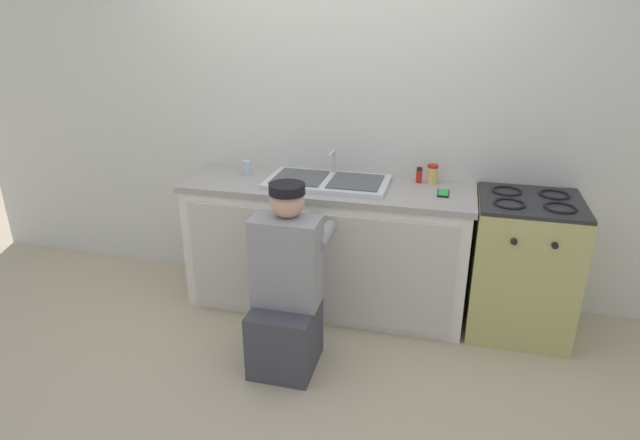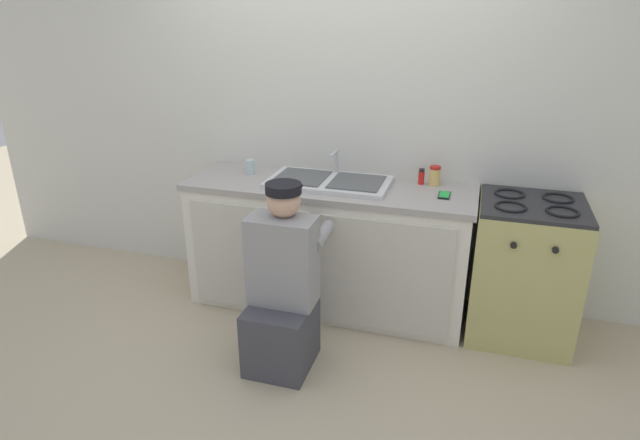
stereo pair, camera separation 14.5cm
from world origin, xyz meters
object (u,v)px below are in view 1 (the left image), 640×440
object	(u,v)px
cell_phone	(443,193)
sink_double_basin	(328,181)
water_glass	(247,168)
condiment_jar	(432,174)
spice_bottle_red	(419,175)
stove_range	(522,265)
plumber_person	(286,294)

from	to	relation	value
cell_phone	sink_double_basin	bearing A→B (deg)	178.75
cell_phone	water_glass	world-z (taller)	water_glass
water_glass	condiment_jar	size ratio (longest dim) A/B	0.78
cell_phone	spice_bottle_red	size ratio (longest dim) A/B	1.33
water_glass	condiment_jar	distance (m)	1.27
stove_range	condiment_jar	world-z (taller)	condiment_jar
plumber_person	condiment_jar	bearing A→B (deg)	51.64
spice_bottle_red	cell_phone	bearing A→B (deg)	-49.57
sink_double_basin	water_glass	bearing A→B (deg)	173.64
sink_double_basin	plumber_person	world-z (taller)	plumber_person
spice_bottle_red	water_glass	bearing A→B (deg)	-174.38
stove_range	water_glass	xyz separation A→B (m)	(-1.88, 0.07, 0.49)
plumber_person	spice_bottle_red	size ratio (longest dim) A/B	10.52
water_glass	spice_bottle_red	distance (m)	1.18
cell_phone	spice_bottle_red	world-z (taller)	spice_bottle_red
condiment_jar	cell_phone	bearing A→B (deg)	-67.63
sink_double_basin	condiment_jar	size ratio (longest dim) A/B	6.25
stove_range	sink_double_basin	bearing A→B (deg)	179.90
stove_range	spice_bottle_red	distance (m)	0.88
spice_bottle_red	condiment_jar	world-z (taller)	condiment_jar
spice_bottle_red	condiment_jar	xyz separation A→B (m)	(0.09, 0.01, 0.01)
sink_double_basin	water_glass	world-z (taller)	sink_double_basin
sink_double_basin	spice_bottle_red	world-z (taller)	sink_double_basin
stove_range	cell_phone	size ratio (longest dim) A/B	6.52
stove_range	plumber_person	xyz separation A→B (m)	(-1.35, -0.74, 0.01)
plumber_person	condiment_jar	world-z (taller)	plumber_person
stove_range	spice_bottle_red	size ratio (longest dim) A/B	8.69
cell_phone	condiment_jar	xyz separation A→B (m)	(-0.08, 0.20, 0.06)
plumber_person	spice_bottle_red	bearing A→B (deg)	54.89
stove_range	condiment_jar	xyz separation A→B (m)	(-0.61, 0.19, 0.51)
water_glass	spice_bottle_red	world-z (taller)	spice_bottle_red
water_glass	stove_range	bearing A→B (deg)	-2.08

